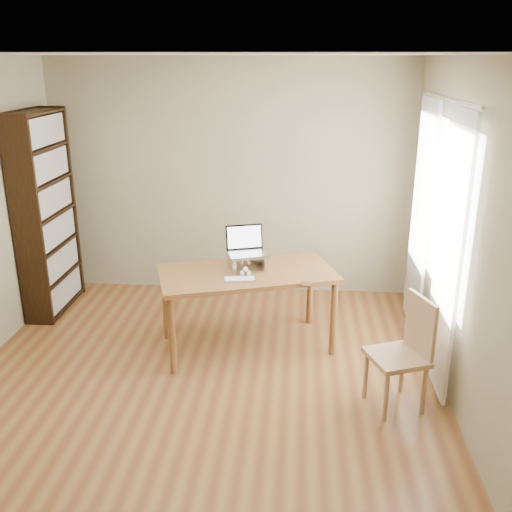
{
  "coord_description": "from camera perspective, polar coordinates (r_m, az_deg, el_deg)",
  "views": [
    {
      "loc": [
        0.78,
        -3.95,
        2.59
      ],
      "look_at": [
        0.4,
        0.82,
        0.91
      ],
      "focal_mm": 40.0,
      "sensor_mm": 36.0,
      "label": 1
    }
  ],
  "objects": [
    {
      "name": "room",
      "position": [
        4.24,
        -5.88,
        1.56
      ],
      "size": [
        4.04,
        4.54,
        2.64
      ],
      "color": "brown",
      "rests_on": "ground"
    },
    {
      "name": "bookshelf",
      "position": [
        6.28,
        -20.26,
        3.97
      ],
      "size": [
        0.3,
        0.9,
        2.1
      ],
      "color": "black",
      "rests_on": "ground"
    },
    {
      "name": "curtains",
      "position": [
        5.09,
        17.29,
        2.28
      ],
      "size": [
        0.03,
        1.9,
        2.25
      ],
      "color": "white",
      "rests_on": "ground"
    },
    {
      "name": "desk",
      "position": [
        5.18,
        -0.92,
        -2.43
      ],
      "size": [
        1.73,
        1.23,
        0.75
      ],
      "rotation": [
        0.0,
        0.0,
        0.31
      ],
      "color": "brown",
      "rests_on": "ground"
    },
    {
      "name": "laptop_stand",
      "position": [
        5.2,
        -0.84,
        -0.39
      ],
      "size": [
        0.32,
        0.25,
        0.13
      ],
      "rotation": [
        0.0,
        0.0,
        0.31
      ],
      "color": "silver",
      "rests_on": "desk"
    },
    {
      "name": "laptop",
      "position": [
        5.22,
        -0.79,
        0.98
      ],
      "size": [
        0.4,
        0.38,
        0.24
      ],
      "rotation": [
        0.0,
        0.0,
        0.31
      ],
      "color": "silver",
      "rests_on": "laptop_stand"
    },
    {
      "name": "keyboard",
      "position": [
        4.95,
        -1.65,
        -2.34
      ],
      "size": [
        0.3,
        0.16,
        0.02
      ],
      "rotation": [
        0.0,
        0.0,
        0.15
      ],
      "color": "silver",
      "rests_on": "desk"
    },
    {
      "name": "coaster",
      "position": [
        4.89,
        5.03,
        -2.78
      ],
      "size": [
        0.1,
        0.1,
        0.01
      ],
      "primitive_type": "cylinder",
      "color": "#54311D",
      "rests_on": "desk"
    },
    {
      "name": "cat",
      "position": [
        5.24,
        -1.03,
        -0.5
      ],
      "size": [
        0.23,
        0.47,
        0.14
      ],
      "rotation": [
        0.0,
        0.0,
        0.11
      ],
      "color": "#4D463D",
      "rests_on": "desk"
    },
    {
      "name": "chair",
      "position": [
        4.51,
        14.82,
        -9.17
      ],
      "size": [
        0.52,
        0.51,
        0.9
      ],
      "rotation": [
        0.0,
        0.0,
        0.37
      ],
      "color": "tan",
      "rests_on": "ground"
    }
  ]
}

